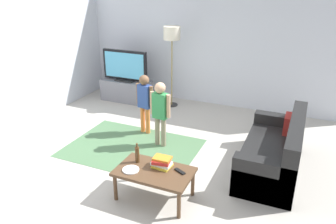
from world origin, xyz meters
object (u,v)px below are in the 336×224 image
at_px(tv_stand, 127,91).
at_px(tv, 125,66).
at_px(coffee_table, 154,174).
at_px(bottle, 137,154).
at_px(child_center, 160,109).
at_px(floor_lamp, 172,37).
at_px(book_stack, 162,162).
at_px(child_near_tv, 145,99).
at_px(plate, 131,170).
at_px(couch, 277,154).
at_px(tv_remote, 180,171).

relative_size(tv_stand, tv, 1.09).
height_order(coffee_table, bottle, bottle).
relative_size(child_center, bottle, 4.05).
relative_size(floor_lamp, book_stack, 6.67).
bearing_deg(child_center, child_near_tv, 143.64).
bearing_deg(child_near_tv, floor_lamp, 93.80).
xyz_separation_m(coffee_table, plate, (-0.28, -0.12, 0.06)).
bearing_deg(child_near_tv, plate, -67.97).
bearing_deg(tv_stand, coffee_table, -54.23).
bearing_deg(floor_lamp, coffee_table, -70.76).
bearing_deg(tv, tv_stand, 90.00).
xyz_separation_m(couch, child_near_tv, (-2.43, 0.40, 0.39)).
relative_size(tv_stand, plate, 5.45).
relative_size(child_near_tv, plate, 5.12).
distance_m(child_near_tv, coffee_table, 2.04).
height_order(tv, couch, tv).
xyz_separation_m(tv_stand, tv_remote, (2.54, -2.98, 0.19)).
xyz_separation_m(child_near_tv, child_center, (0.48, -0.35, 0.01)).
xyz_separation_m(bottle, plate, (0.02, -0.22, -0.11)).
xyz_separation_m(tv, plate, (1.94, -3.18, -0.42)).
xyz_separation_m(floor_lamp, coffee_table, (1.13, -3.23, -1.17)).
height_order(couch, child_center, child_center).
xyz_separation_m(tv, child_near_tv, (1.19, -1.33, -0.17)).
relative_size(bottle, tv_remote, 1.67).
height_order(child_near_tv, coffee_table, child_near_tv).
bearing_deg(coffee_table, floor_lamp, 109.24).
bearing_deg(bottle, floor_lamp, 104.81).
height_order(couch, book_stack, couch).
xyz_separation_m(child_near_tv, bottle, (0.73, -1.63, -0.14)).
xyz_separation_m(floor_lamp, child_center, (0.58, -1.85, -0.85)).
height_order(tv, plate, tv).
distance_m(couch, coffee_table, 1.93).
bearing_deg(floor_lamp, book_stack, -69.19).
xyz_separation_m(child_near_tv, book_stack, (1.08, -1.61, -0.19)).
xyz_separation_m(coffee_table, tv_remote, (0.32, 0.10, 0.06)).
bearing_deg(tv_stand, child_center, -45.56).
xyz_separation_m(floor_lamp, tv_remote, (1.45, -3.13, -1.11)).
bearing_deg(child_center, coffee_table, -68.24).
bearing_deg(tv_remote, tv, 156.98).
bearing_deg(child_near_tv, child_center, -36.36).
height_order(child_near_tv, plate, child_near_tv).
relative_size(tv_stand, child_center, 1.04).
relative_size(tv_stand, coffee_table, 1.20).
relative_size(book_stack, tv_remote, 1.57).
height_order(tv_stand, tv_remote, tv_stand).
relative_size(tv_stand, floor_lamp, 0.67).
bearing_deg(couch, child_center, 178.57).
bearing_deg(bottle, tv_stand, 122.79).
xyz_separation_m(couch, book_stack, (-1.34, -1.21, 0.20)).
xyz_separation_m(couch, bottle, (-1.70, -1.23, 0.25)).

